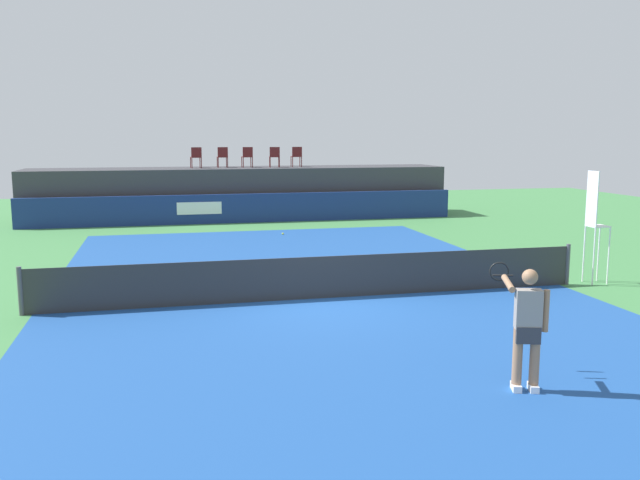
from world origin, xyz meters
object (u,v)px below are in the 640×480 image
net_post_far (568,264)px  tennis_ball (283,234)px  net_post_near (20,291)px  spectator_chair_far_right (297,156)px  umpire_chair (594,219)px  spectator_chair_center (247,156)px  tennis_player (527,325)px  spectator_chair_left (222,156)px  spectator_chair_far_left (196,156)px  spectator_chair_right (275,156)px

net_post_far → tennis_ball: (-5.30, 9.75, -0.46)m
net_post_far → net_post_near: bearing=180.0°
spectator_chair_far_right → umpire_chair: spectator_chair_far_right is taller
spectator_chair_center → tennis_player: bearing=-86.6°
spectator_chair_left → net_post_near: 16.46m
spectator_chair_far_left → tennis_player: size_ratio=0.50×
umpire_chair → net_post_near: size_ratio=2.76×
tennis_player → tennis_ball: 15.77m
spectator_chair_far_left → tennis_ball: bearing=-63.4°
spectator_chair_far_left → spectator_chair_left: 1.14m
spectator_chair_left → umpire_chair: (7.60, -15.37, -1.11)m
spectator_chair_left → net_post_near: bearing=-109.6°
spectator_chair_far_right → tennis_player: (-0.93, -21.27, -1.73)m
spectator_chair_far_right → umpire_chair: bearing=-74.2°
spectator_chair_left → net_post_far: size_ratio=0.89×
spectator_chair_far_right → tennis_ball: (-1.63, -5.54, -2.66)m
umpire_chair → net_post_far: bearing=-179.9°
spectator_chair_left → spectator_chair_right: 2.27m
spectator_chair_far_right → tennis_ball: spectator_chair_far_right is taller
spectator_chair_left → spectator_chair_center: 1.08m
net_post_near → net_post_far: (12.40, 0.00, 0.00)m
spectator_chair_left → spectator_chair_far_right: 3.27m
tennis_player → spectator_chair_center: bearing=93.4°
spectator_chair_far_left → tennis_player: 21.62m
spectator_chair_center → net_post_near: spectator_chair_center is taller
umpire_chair → tennis_player: bearing=-131.3°
spectator_chair_far_left → spectator_chair_center: same height
spectator_chair_center → net_post_far: (5.86, -15.33, -2.19)m
net_post_near → tennis_player: bearing=-37.4°
spectator_chair_left → net_post_near: spectator_chair_left is taller
tennis_ball → net_post_near: bearing=-126.1°
spectator_chair_left → spectator_chair_center: (1.08, -0.04, 0.00)m
spectator_chair_far_left → spectator_chair_far_right: bearing=0.0°
net_post_near → tennis_player: 9.84m
umpire_chair → tennis_player: umpire_chair is taller
net_post_near → net_post_far: size_ratio=1.00×
spectator_chair_far_right → umpire_chair: (4.33, -15.29, -1.11)m
spectator_chair_center → spectator_chair_right: (1.18, -0.15, 0.00)m
spectator_chair_far_left → tennis_ball: (2.77, -5.54, -2.66)m
spectator_chair_far_left → net_post_far: (8.07, -15.29, -2.19)m
tennis_player → spectator_chair_far_left: bearing=99.3°
spectator_chair_right → tennis_player: 21.22m
spectator_chair_far_right → tennis_player: 21.36m
umpire_chair → spectator_chair_right: bearing=109.4°
spectator_chair_center → spectator_chair_right: size_ratio=1.00×
spectator_chair_right → umpire_chair: 16.12m
net_post_near → spectator_chair_far_left: bearing=74.2°
umpire_chair → tennis_ball: size_ratio=40.59×
spectator_chair_far_left → net_post_far: 17.42m
net_post_near → tennis_player: (7.81, -5.98, 0.46)m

